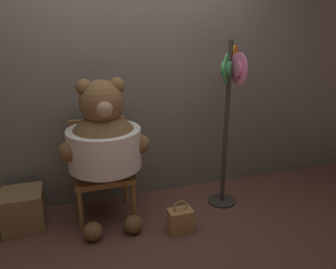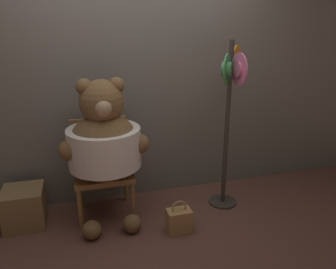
{
  "view_description": "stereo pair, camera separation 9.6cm",
  "coord_description": "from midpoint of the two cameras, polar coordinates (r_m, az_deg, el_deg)",
  "views": [
    {
      "loc": [
        -0.65,
        -2.59,
        1.76
      ],
      "look_at": [
        0.22,
        0.12,
        0.79
      ],
      "focal_mm": 35.0,
      "sensor_mm": 36.0,
      "label": 1
    },
    {
      "loc": [
        -0.55,
        -2.62,
        1.76
      ],
      "look_at": [
        0.22,
        0.12,
        0.79
      ],
      "focal_mm": 35.0,
      "sensor_mm": 36.0,
      "label": 2
    }
  ],
  "objects": [
    {
      "name": "handbag_on_ground",
      "position": [
        2.99,
        1.21,
        -14.68
      ],
      "size": [
        0.21,
        0.14,
        0.31
      ],
      "color": "#A87A47",
      "rests_on": "ground_plane"
    },
    {
      "name": "teddy_bear",
      "position": [
        2.93,
        -11.93,
        -1.54
      ],
      "size": [
        0.78,
        0.69,
        1.34
      ],
      "color": "brown",
      "rests_on": "ground_plane"
    },
    {
      "name": "chair",
      "position": [
        3.17,
        -12.32,
        -5.17
      ],
      "size": [
        0.53,
        0.47,
        0.91
      ],
      "color": "olive",
      "rests_on": "ground_plane"
    },
    {
      "name": "wooden_crate",
      "position": [
        3.3,
        -24.66,
        -11.79
      ],
      "size": [
        0.35,
        0.35,
        0.35
      ],
      "color": "brown",
      "rests_on": "ground_plane"
    },
    {
      "name": "hat_display_rack",
      "position": [
        3.12,
        9.73,
        4.89
      ],
      "size": [
        0.4,
        0.55,
        1.63
      ],
      "color": "#332D28",
      "rests_on": "ground_plane"
    },
    {
      "name": "ground_plane",
      "position": [
        3.2,
        -4.1,
        -14.64
      ],
      "size": [
        14.0,
        14.0,
        0.0
      ],
      "primitive_type": "plane",
      "color": "brown"
    },
    {
      "name": "wall_back",
      "position": [
        3.28,
        -7.18,
        11.53
      ],
      "size": [
        8.0,
        0.1,
        2.71
      ],
      "color": "#66605B",
      "rests_on": "ground_plane"
    }
  ]
}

